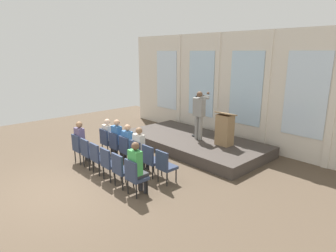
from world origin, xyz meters
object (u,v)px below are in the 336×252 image
chair_r0_c0 (107,140)px  chair_r1_c2 (98,156)px  audience_r0_c1 (118,138)px  audience_r0_c3 (140,146)px  audience_r0_c2 (129,142)px  chair_r1_c3 (109,162)px  chair_r1_c5 (135,175)px  audience_r0_c0 (109,135)px  chair_r0_c5 (165,165)px  audience_r1_c0 (81,140)px  speaker (199,112)px  chair_r0_c2 (127,149)px  chair_r1_c4 (121,168)px  mic_stand (196,128)px  audience_r1_c5 (137,166)px  chair_r0_c4 (151,159)px  chair_r0_c1 (116,144)px  lectern (225,129)px  chair_r1_c0 (80,147)px  chair_r1_c1 (88,151)px

chair_r0_c0 → chair_r1_c2: 1.55m
audience_r0_c1 → audience_r0_c3: (1.19, 0.00, -0.01)m
audience_r0_c2 → chair_r1_c2: size_ratio=1.39×
chair_r1_c3 → chair_r1_c5: bearing=0.0°
audience_r0_c0 → chair_r1_c3: (1.78, -1.09, -0.18)m
audience_r0_c0 → chair_r0_c5: audience_r0_c0 is taller
chair_r0_c5 → audience_r1_c0: bearing=-162.7°
speaker → chair_r0_c2: 2.99m
audience_r0_c2 → chair_r0_c5: size_ratio=1.39×
audience_r0_c1 → chair_r1_c3: (1.19, -1.08, -0.22)m
speaker → chair_r1_c2: size_ratio=1.86×
audience_r1_c0 → chair_r1_c4: audience_r1_c0 is taller
mic_stand → audience_r1_c0: size_ratio=1.14×
audience_r1_c0 → chair_r1_c4: (2.38, -0.08, -0.22)m
audience_r0_c2 → chair_r1_c3: (0.59, -1.09, -0.19)m
audience_r0_c0 → chair_r1_c2: (1.19, -1.09, -0.18)m
chair_r1_c2 → audience_r1_c5: 1.80m
chair_r1_c3 → audience_r1_c5: (1.19, 0.08, 0.23)m
chair_r0_c2 → chair_r1_c2: (0.00, -1.00, 0.00)m
audience_r1_c5 → chair_r0_c0: bearing=162.7°
chair_r0_c0 → chair_r0_c4: size_ratio=1.00×
chair_r0_c4 → audience_r1_c0: (-2.38, -0.92, 0.22)m
audience_r0_c3 → chair_r0_c5: audience_r0_c3 is taller
chair_r1_c3 → chair_r0_c1: bearing=139.8°
chair_r0_c0 → audience_r1_c5: size_ratio=0.68×
audience_r0_c3 → audience_r1_c5: audience_r1_c5 is taller
lectern → chair_r1_c2: size_ratio=1.23×
chair_r0_c2 → chair_r1_c0: same height
chair_r0_c0 → chair_r0_c2: same height
speaker → chair_r1_c0: bearing=-113.7°
speaker → audience_r1_c0: 4.16m
chair_r1_c2 → chair_r1_c5: bearing=0.0°
audience_r1_c5 → chair_r1_c2: bearing=-177.5°
chair_r1_c3 → chair_r1_c5: size_ratio=1.00×
speaker → chair_r1_c4: size_ratio=1.86×
mic_stand → audience_r0_c2: 2.93m
audience_r0_c3 → audience_r1_c0: 2.05m
audience_r0_c3 → audience_r0_c2: bearing=179.9°
chair_r0_c2 → audience_r1_c0: (-1.19, -0.92, 0.22)m
audience_r0_c0 → audience_r0_c3: audience_r0_c3 is taller
audience_r0_c0 → chair_r1_c3: 2.09m
chair_r0_c5 → audience_r1_c0: audience_r1_c0 is taller
chair_r1_c1 → chair_r1_c4: (1.78, 0.00, 0.00)m
audience_r0_c3 → chair_r1_c3: audience_r0_c3 is taller
audience_r1_c0 → chair_r1_c2: audience_r1_c0 is taller
speaker → chair_r0_c2: size_ratio=1.86×
chair_r1_c3 → chair_r1_c4: bearing=0.0°
chair_r1_c4 → chair_r1_c2: bearing=180.0°
audience_r0_c0 → chair_r1_c0: size_ratio=1.36×
audience_r0_c1 → chair_r0_c2: 0.64m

